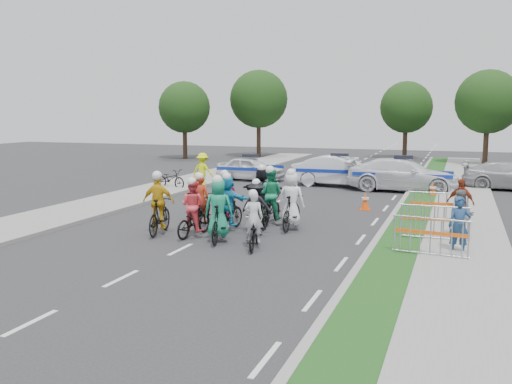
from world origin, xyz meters
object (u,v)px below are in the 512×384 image
(rider_5, at_px, (228,206))
(barrier_2, at_px, (438,208))
(rider_2, at_px, (193,214))
(police_car_2, at_px, (403,175))
(police_car_0, at_px, (251,169))
(rider_1, at_px, (219,216))
(rider_0, at_px, (254,229))
(cone_0, at_px, (365,201))
(rider_10, at_px, (199,200))
(rider_11, at_px, (262,196))
(rider_8, at_px, (271,202))
(spectator_1, at_px, (461,215))
(rider_9, at_px, (226,201))
(parked_bike, at_px, (170,179))
(cone_1, at_px, (432,190))
(tree_3, at_px, (259,99))
(tree_1, at_px, (488,102))
(rider_6, at_px, (201,209))
(rider_7, at_px, (291,206))
(rider_4, at_px, (257,212))
(barrier_1, at_px, (434,224))
(tree_0, at_px, (184,107))
(marshal_hiviz, at_px, (203,170))
(rider_3, at_px, (159,210))
(police_car_1, at_px, (339,171))
(spectator_0, at_px, (459,226))
(barrier_0, at_px, (430,239))
(spectator_2, at_px, (460,203))

(rider_5, xyz_separation_m, barrier_2, (6.46, 3.38, -0.24))
(rider_2, height_order, police_car_2, rider_2)
(police_car_0, bearing_deg, rider_1, -157.04)
(rider_0, xyz_separation_m, cone_0, (1.94, 7.57, -0.23))
(rider_10, relative_size, rider_11, 0.85)
(rider_8, xyz_separation_m, rider_10, (-2.85, 0.26, -0.09))
(rider_2, relative_size, spectator_1, 1.23)
(rider_9, height_order, parked_bike, rider_9)
(cone_1, height_order, tree_3, tree_3)
(rider_1, height_order, spectator_1, rider_1)
(spectator_1, xyz_separation_m, tree_1, (1.55, 26.01, 3.77))
(spectator_1, bearing_deg, tree_1, 96.49)
(tree_1, bearing_deg, rider_11, -108.72)
(rider_0, xyz_separation_m, rider_11, (-1.30, 4.44, 0.26))
(rider_6, height_order, police_car_2, rider_6)
(barrier_2, bearing_deg, rider_11, -170.29)
(rider_7, height_order, tree_3, tree_3)
(rider_4, distance_m, barrier_2, 6.47)
(rider_1, relative_size, rider_5, 1.06)
(barrier_1, height_order, tree_0, tree_0)
(police_car_2, bearing_deg, marshal_hiviz, 101.87)
(rider_7, height_order, cone_1, rider_7)
(rider_3, xyz_separation_m, tree_0, (-12.42, 26.37, 3.41))
(rider_11, bearing_deg, rider_4, 105.95)
(police_car_0, xyz_separation_m, police_car_1, (5.23, -0.81, 0.13))
(tree_0, bearing_deg, spectator_0, -50.55)
(rider_9, xyz_separation_m, parked_bike, (-5.97, 7.00, -0.21))
(spectator_1, distance_m, tree_0, 32.37)
(tree_1, relative_size, tree_3, 0.93)
(police_car_1, relative_size, spectator_1, 3.11)
(tree_1, xyz_separation_m, tree_3, (-18.00, 2.00, 0.35))
(rider_5, xyz_separation_m, tree_0, (-14.24, 25.07, 3.38))
(rider_7, xyz_separation_m, tree_0, (-16.18, 24.29, 3.40))
(rider_0, bearing_deg, barrier_0, 174.11)
(tree_1, bearing_deg, rider_8, -106.91)
(rider_3, distance_m, barrier_0, 8.29)
(cone_0, bearing_deg, police_car_2, 81.63)
(police_car_1, distance_m, spectator_0, 14.43)
(marshal_hiviz, height_order, tree_1, tree_1)
(rider_11, distance_m, spectator_2, 6.84)
(rider_1, distance_m, parked_bike, 12.28)
(police_car_0, distance_m, tree_1, 19.40)
(rider_10, height_order, parked_bike, rider_10)
(rider_7, bearing_deg, spectator_2, -155.19)
(police_car_1, bearing_deg, police_car_0, 85.44)
(tree_1, height_order, tree_3, tree_3)
(rider_10, relative_size, tree_3, 0.23)
(rider_3, relative_size, barrier_2, 1.02)
(rider_6, bearing_deg, barrier_2, -166.95)
(rider_2, relative_size, rider_4, 1.06)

